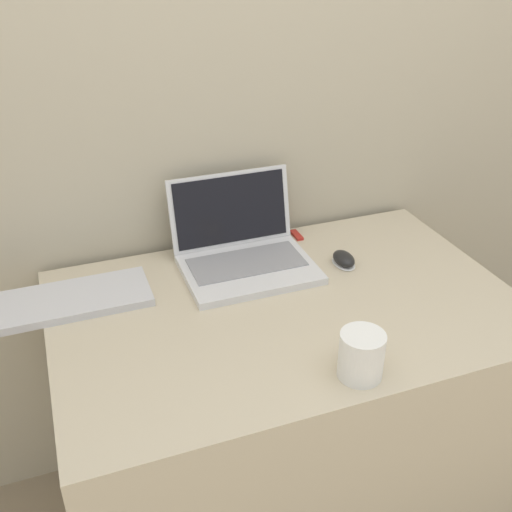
{
  "coord_description": "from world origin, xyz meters",
  "views": [
    {
      "loc": [
        -0.49,
        -0.74,
        1.59
      ],
      "look_at": [
        -0.04,
        0.48,
        0.84
      ],
      "focal_mm": 42.0,
      "sensor_mm": 36.0,
      "label": 1
    }
  ],
  "objects_px": {
    "laptop": "(243,249)",
    "external_keyboard": "(73,300)",
    "drink_cup": "(361,354)",
    "usb_stick": "(297,235)",
    "computer_mouse": "(344,259)"
  },
  "relations": [
    {
      "from": "external_keyboard",
      "to": "usb_stick",
      "type": "xyz_separation_m",
      "value": [
        0.65,
        0.13,
        -0.01
      ]
    },
    {
      "from": "laptop",
      "to": "external_keyboard",
      "type": "distance_m",
      "value": 0.45
    },
    {
      "from": "laptop",
      "to": "drink_cup",
      "type": "xyz_separation_m",
      "value": [
        0.08,
        -0.51,
        0.01
      ]
    },
    {
      "from": "drink_cup",
      "to": "usb_stick",
      "type": "distance_m",
      "value": 0.62
    },
    {
      "from": "usb_stick",
      "to": "laptop",
      "type": "bearing_deg",
      "value": -154.34
    },
    {
      "from": "usb_stick",
      "to": "external_keyboard",
      "type": "bearing_deg",
      "value": -168.75
    },
    {
      "from": "laptop",
      "to": "external_keyboard",
      "type": "bearing_deg",
      "value": -175.8
    },
    {
      "from": "drink_cup",
      "to": "external_keyboard",
      "type": "relative_size",
      "value": 0.28
    },
    {
      "from": "laptop",
      "to": "usb_stick",
      "type": "height_order",
      "value": "laptop"
    },
    {
      "from": "drink_cup",
      "to": "computer_mouse",
      "type": "xyz_separation_m",
      "value": [
        0.18,
        0.41,
        -0.04
      ]
    },
    {
      "from": "external_keyboard",
      "to": "usb_stick",
      "type": "distance_m",
      "value": 0.66
    },
    {
      "from": "drink_cup",
      "to": "usb_stick",
      "type": "xyz_separation_m",
      "value": [
        0.12,
        0.6,
        -0.05
      ]
    },
    {
      "from": "laptop",
      "to": "drink_cup",
      "type": "relative_size",
      "value": 3.34
    },
    {
      "from": "drink_cup",
      "to": "external_keyboard",
      "type": "distance_m",
      "value": 0.71
    },
    {
      "from": "computer_mouse",
      "to": "usb_stick",
      "type": "distance_m",
      "value": 0.2
    }
  ]
}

